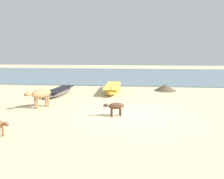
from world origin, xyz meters
The scene contains 7 objects.
ground centered at (0.00, 0.00, 0.00)m, with size 80.00×80.00×0.00m, color beige.
sea_water centered at (0.00, 18.73, 0.04)m, with size 60.00×20.00×0.08m, color slate.
fishing_boat_0 centered at (-5.15, 4.53, 0.24)m, with size 1.15×3.83×0.63m.
fishing_boat_1 centered at (-1.60, 6.02, 0.29)m, with size 1.20×4.64×0.73m.
cow_adult_tan centered at (-4.97, 0.97, 0.72)m, with size 1.16×1.36×1.00m.
calf_far_dark centered at (-0.88, -0.26, 0.46)m, with size 0.96×0.53×0.64m.
debris_pile_0 centered at (2.37, 6.98, 0.24)m, with size 1.67×1.67×0.48m, color brown.
Camera 1 is at (-0.05, -10.15, 2.93)m, focal length 35.53 mm.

